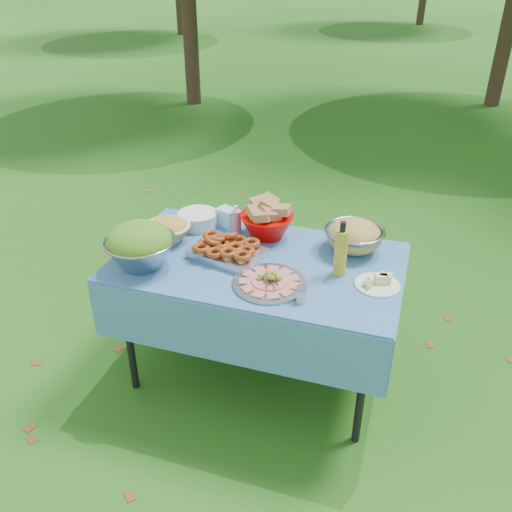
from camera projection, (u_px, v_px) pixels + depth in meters
The scene contains 14 objects.
ground at pixel (258, 372), 3.16m from camera, with size 80.00×80.00×0.00m, color #123E0B.
picnic_table at pixel (258, 320), 2.97m from camera, with size 1.46×0.86×0.76m, color #75B8E1.
salad_bowl at pixel (140, 245), 2.68m from camera, with size 0.36×0.36×0.23m, color #919699, non-canonical shape.
pasta_bowl_white at pixel (168, 229), 2.94m from camera, with size 0.24×0.24×0.14m, color white, non-canonical shape.
plate_stack at pixel (198, 219), 3.10m from camera, with size 0.22×0.22×0.08m, color white.
wipes_box at pixel (227, 217), 3.10m from camera, with size 0.11×0.08×0.10m, color #94EBFA.
sanitizer_bottle at pixel (236, 219), 3.02m from camera, with size 0.06×0.06×0.16m, color pink.
bread_bowl at pixel (267, 220), 2.96m from camera, with size 0.30×0.30×0.20m, color #CD0300, non-canonical shape.
pasta_bowl_steel at pixel (354, 236), 2.84m from camera, with size 0.31×0.31×0.17m, color #919699, non-canonical shape.
fried_tray at pixel (227, 250), 2.79m from camera, with size 0.36×0.25×0.08m, color #B7B7BC.
charcuterie_platter at pixel (269, 277), 2.57m from camera, with size 0.36×0.36×0.08m, color #9FA0A5.
oil_bottle at pixel (341, 249), 2.60m from camera, with size 0.06×0.06×0.28m, color gold.
cheese_plate at pixel (378, 280), 2.56m from camera, with size 0.21×0.21×0.06m, color white.
shaker at pixel (302, 294), 2.44m from camera, with size 0.05×0.05×0.08m, color silver.
Camera 1 is at (0.73, -2.28, 2.18)m, focal length 38.00 mm.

